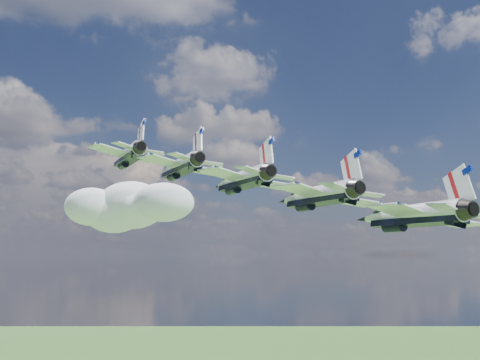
{
  "coord_description": "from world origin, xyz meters",
  "views": [
    {
      "loc": [
        1.97,
        -78.65,
        132.33
      ],
      "look_at": [
        13.91,
        -16.3,
        141.25
      ],
      "focal_mm": 40.0,
      "sensor_mm": 36.0,
      "label": 1
    }
  ],
  "objects": [
    {
      "name": "cloud_far",
      "position": [
        -3.35,
        224.67,
        158.2
      ],
      "size": [
        65.29,
        51.3,
        25.65
      ],
      "primitive_type": "ellipsoid",
      "color": "white"
    },
    {
      "name": "jet_0",
      "position": [
        0.25,
        -1.62,
        146.38
      ],
      "size": [
        15.17,
        18.54,
        6.38
      ],
      "primitive_type": null,
      "rotation": [
        0.0,
        0.15,
        0.25
      ],
      "color": "white"
    },
    {
      "name": "jet_1",
      "position": [
        7.08,
        -8.96,
        143.82
      ],
      "size": [
        15.17,
        18.54,
        6.38
      ],
      "primitive_type": null,
      "rotation": [
        0.0,
        0.15,
        0.25
      ],
      "color": "white"
    },
    {
      "name": "jet_2",
      "position": [
        13.91,
        -16.3,
        141.25
      ],
      "size": [
        15.17,
        18.54,
        6.38
      ],
      "primitive_type": null,
      "rotation": [
        0.0,
        0.15,
        0.25
      ],
      "color": "white"
    },
    {
      "name": "jet_3",
      "position": [
        20.74,
        -23.64,
        138.69
      ],
      "size": [
        15.17,
        18.54,
        6.38
      ],
      "primitive_type": null,
      "rotation": [
        0.0,
        0.15,
        0.25
      ],
      "color": "white"
    },
    {
      "name": "jet_4",
      "position": [
        27.57,
        -30.97,
        136.13
      ],
      "size": [
        15.17,
        18.54,
        6.38
      ],
      "primitive_type": null,
      "rotation": [
        0.0,
        0.15,
        0.25
      ],
      "color": "white"
    }
  ]
}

